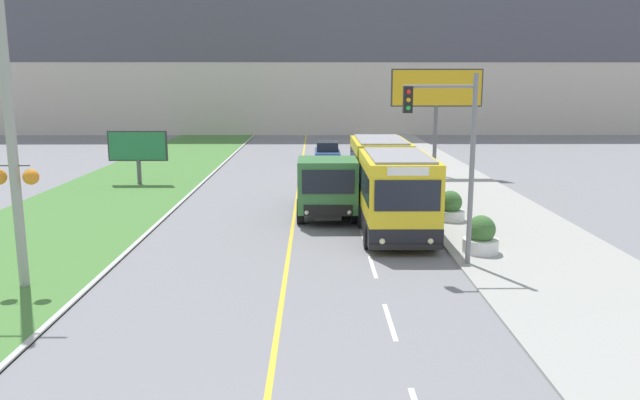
% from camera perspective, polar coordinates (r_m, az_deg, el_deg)
% --- Properties ---
extents(apartment_block_background, '(80.00, 8.04, 22.09)m').
position_cam_1_polar(apartment_block_background, '(71.77, -1.27, 15.05)').
color(apartment_block_background, beige).
rests_on(apartment_block_background, ground_plane).
extents(city_bus, '(2.64, 11.55, 3.19)m').
position_cam_1_polar(city_bus, '(26.37, 6.17, 1.58)').
color(city_bus, yellow).
rests_on(city_bus, ground_plane).
extents(dump_truck, '(2.54, 6.49, 2.66)m').
position_cam_1_polar(dump_truck, '(26.64, 0.65, 1.15)').
color(dump_truck, black).
rests_on(dump_truck, ground_plane).
extents(car_distant, '(1.80, 4.30, 1.45)m').
position_cam_1_polar(car_distant, '(45.79, 0.66, 4.42)').
color(car_distant, '#2D4784').
rests_on(car_distant, ground_plane).
extents(utility_pole_near, '(1.80, 0.44, 9.45)m').
position_cam_1_polar(utility_pole_near, '(19.29, -26.45, 5.68)').
color(utility_pole_near, '#9E9E99').
rests_on(utility_pole_near, ground_plane).
extents(traffic_light_mast, '(2.28, 0.32, 6.07)m').
position_cam_1_polar(traffic_light_mast, '(19.79, 12.03, 4.85)').
color(traffic_light_mast, slate).
rests_on(traffic_light_mast, ground_plane).
extents(billboard_large, '(5.56, 0.24, 6.54)m').
position_cam_1_polar(billboard_large, '(39.12, 10.61, 9.66)').
color(billboard_large, '#59595B').
rests_on(billboard_large, ground_plane).
extents(billboard_small, '(3.33, 0.24, 3.06)m').
position_cam_1_polar(billboard_small, '(36.86, -16.32, 4.63)').
color(billboard_small, '#59595B').
rests_on(billboard_small, ground_plane).
extents(planter_round_near, '(1.21, 1.21, 1.29)m').
position_cam_1_polar(planter_round_near, '(21.92, 14.50, -3.24)').
color(planter_round_near, silver).
rests_on(planter_round_near, sidewalk_right).
extents(planter_round_second, '(1.22, 1.22, 1.26)m').
position_cam_1_polar(planter_round_second, '(26.63, 11.81, -0.68)').
color(planter_round_second, silver).
rests_on(planter_round_second, sidewalk_right).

